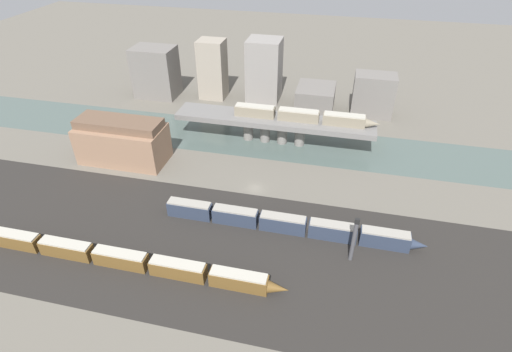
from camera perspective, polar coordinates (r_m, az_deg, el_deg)
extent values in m
plane|color=#666056|center=(107.39, -0.11, -1.75)|extent=(400.00, 400.00, 0.00)
cube|color=#282623|center=(89.87, -3.63, -10.66)|extent=(280.00, 42.00, 0.01)
cube|color=#4C5B56|center=(128.66, 2.50, 4.96)|extent=(320.00, 22.14, 0.01)
cube|color=slate|center=(125.08, 2.59, 7.96)|extent=(61.92, 9.99, 1.67)
cylinder|color=gray|center=(128.57, -1.12, 6.67)|extent=(3.10, 3.10, 6.71)
cylinder|color=gray|center=(127.48, 1.31, 6.41)|extent=(3.10, 3.10, 6.71)
cylinder|color=gray|center=(126.63, 3.78, 6.13)|extent=(3.10, 3.10, 6.71)
cylinder|color=gray|center=(126.02, 6.27, 5.84)|extent=(3.10, 3.10, 6.71)
cube|color=gray|center=(125.13, -0.16, 9.22)|extent=(12.43, 3.15, 3.09)
cube|color=#B7B2A3|center=(124.39, -0.16, 9.95)|extent=(11.94, 2.90, 0.40)
cube|color=gray|center=(123.07, 6.09, 8.56)|extent=(12.43, 3.15, 3.09)
cube|color=#B7B2A3|center=(122.31, 6.14, 9.29)|extent=(11.94, 2.90, 0.40)
cube|color=gray|center=(122.48, 12.45, 7.78)|extent=(12.43, 3.15, 3.09)
cube|color=#B7B2A3|center=(121.72, 12.55, 8.51)|extent=(11.94, 2.90, 0.40)
cone|color=gray|center=(122.95, 16.35, 7.18)|extent=(4.35, 2.78, 2.78)
cube|color=brown|center=(104.54, -31.11, -7.83)|extent=(11.82, 2.80, 3.31)
cube|color=#B7B2A3|center=(103.44, -31.42, -7.06)|extent=(11.35, 2.58, 0.40)
cube|color=brown|center=(96.85, -25.41, -9.44)|extent=(11.82, 2.80, 3.31)
cube|color=#B7B2A3|center=(95.67, -25.68, -8.64)|extent=(11.35, 2.58, 0.40)
cube|color=brown|center=(90.35, -18.74, -11.19)|extent=(11.82, 2.80, 3.31)
cube|color=#B7B2A3|center=(89.08, -18.96, -10.36)|extent=(11.35, 2.58, 0.40)
cube|color=brown|center=(85.30, -11.06, -13.00)|extent=(11.82, 2.80, 3.31)
cube|color=#B7B2A3|center=(83.95, -11.20, -12.14)|extent=(11.35, 2.58, 0.40)
cube|color=brown|center=(81.96, -2.47, -14.72)|extent=(11.82, 2.80, 3.31)
cube|color=#B7B2A3|center=(80.56, -2.50, -13.86)|extent=(11.35, 2.58, 0.40)
cone|color=brown|center=(80.99, 3.21, -15.75)|extent=(4.14, 2.52, 2.52)
cube|color=#2D384C|center=(98.65, -9.42, -4.77)|extent=(10.82, 2.87, 3.74)
cube|color=#9E998E|center=(97.36, -9.54, -3.83)|extent=(10.39, 2.64, 0.40)
cube|color=#2D384C|center=(95.49, -2.97, -5.81)|extent=(10.82, 2.87, 3.74)
cube|color=#9E998E|center=(94.16, -3.01, -4.86)|extent=(10.39, 2.64, 0.40)
cube|color=#2D384C|center=(93.64, 3.85, -6.83)|extent=(10.82, 2.87, 3.74)
cube|color=#9E998E|center=(92.28, 3.90, -5.87)|extent=(10.39, 2.64, 0.40)
cube|color=#2D384C|center=(93.17, 10.87, -7.78)|extent=(10.82, 2.87, 3.74)
cube|color=#9E998E|center=(91.80, 11.01, -6.82)|extent=(10.39, 2.64, 0.40)
cube|color=#2D384C|center=(94.10, 17.89, -8.60)|extent=(10.82, 2.87, 3.74)
cube|color=#9E998E|center=(92.75, 18.11, -7.67)|extent=(10.39, 2.64, 0.40)
cone|color=#2D384C|center=(95.53, 22.24, -9.13)|extent=(3.79, 2.59, 2.59)
cube|color=#937056|center=(122.78, -18.46, 4.39)|extent=(24.99, 11.93, 10.80)
cube|color=brown|center=(119.78, -19.04, 7.10)|extent=(24.49, 8.35, 2.37)
cylinder|color=#4C4C51|center=(86.86, 13.74, -9.13)|extent=(0.87, 0.87, 10.20)
cube|color=black|center=(83.11, 14.27, -6.29)|extent=(1.00, 0.70, 1.20)
cube|color=slate|center=(162.70, -14.11, 14.20)|extent=(15.65, 11.38, 18.82)
cube|color=gray|center=(157.15, -6.22, 14.91)|extent=(9.70, 8.59, 21.96)
cube|color=gray|center=(154.19, 1.17, 14.88)|extent=(12.26, 11.29, 22.86)
cube|color=slate|center=(149.52, 8.47, 10.93)|extent=(13.45, 15.28, 8.71)
cube|color=slate|center=(148.96, 16.40, 11.06)|extent=(14.13, 9.20, 14.73)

